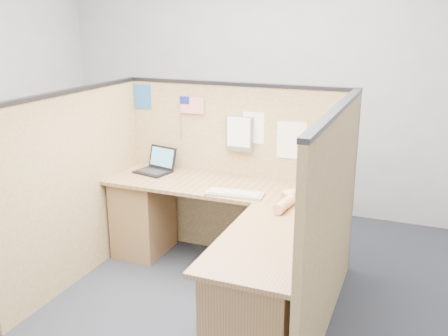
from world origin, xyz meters
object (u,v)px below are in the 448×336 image
at_px(laptop, 156,166).
at_px(keyboard, 234,194).
at_px(l_desk, 224,245).
at_px(mouse, 290,196).

xyz_separation_m(laptop, keyboard, (0.88, -0.34, -0.04)).
xyz_separation_m(l_desk, laptop, (-0.87, 0.53, 0.39)).
distance_m(l_desk, keyboard, 0.40).
relative_size(l_desk, mouse, 16.93).
height_order(laptop, keyboard, laptop).
height_order(l_desk, laptop, laptop).
height_order(l_desk, keyboard, keyboard).
relative_size(keyboard, mouse, 3.97).
bearing_deg(laptop, mouse, 1.71).
distance_m(laptop, keyboard, 0.94).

